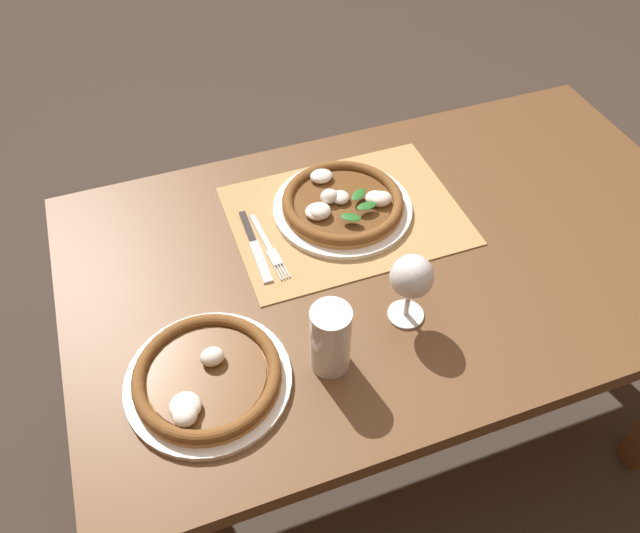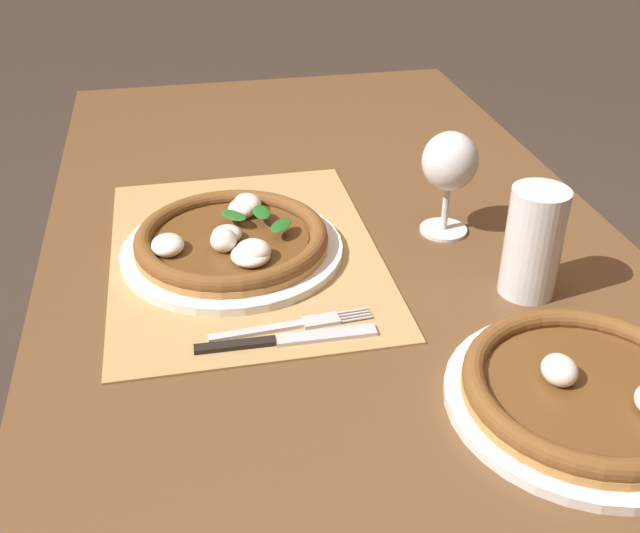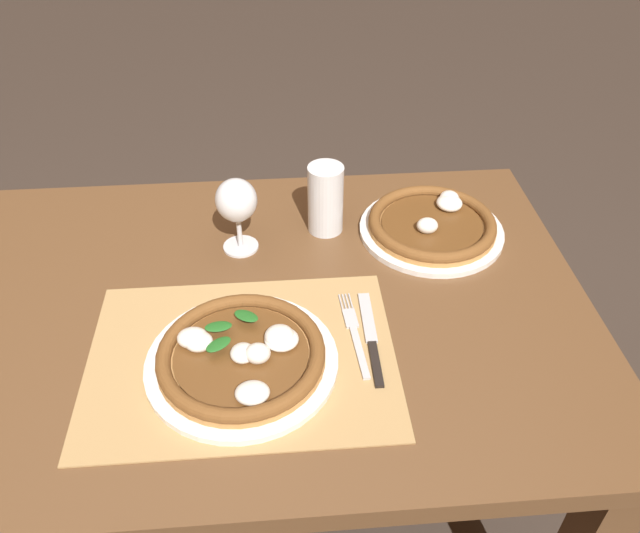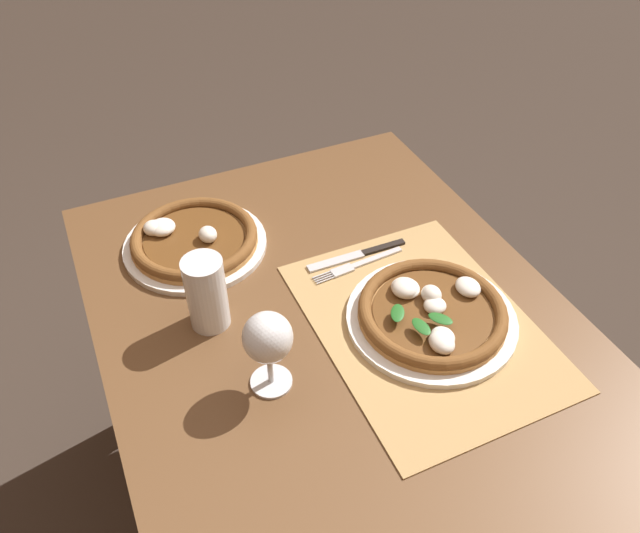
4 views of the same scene
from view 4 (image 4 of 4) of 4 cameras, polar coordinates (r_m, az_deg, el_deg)
The scene contains 8 objects.
dining_table at distance 1.14m, azimuth 4.92°, elevation -13.52°, with size 1.40×0.83×0.74m.
paper_placemat at distance 1.15m, azimuth 9.39°, elevation -5.25°, with size 0.50×0.37×0.00m, color #A88451.
pizza_near at distance 1.14m, azimuth 10.18°, elevation -4.19°, with size 0.31×0.31×0.05m.
pizza_far at distance 1.30m, azimuth -11.48°, elevation 2.43°, with size 0.29×0.29×0.05m.
wine_glass at distance 0.97m, azimuth -4.79°, elevation -6.74°, with size 0.08×0.08×0.16m.
pint_glass at distance 1.11m, azimuth -10.33°, elevation -2.51°, with size 0.07×0.07×0.15m.
fork at distance 1.24m, azimuth 3.48°, elevation 0.17°, with size 0.03×0.20×0.00m.
knife at distance 1.26m, azimuth 3.39°, elevation 1.04°, with size 0.02×0.22×0.01m.
Camera 4 is at (-0.54, 0.35, 1.58)m, focal length 35.00 mm.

